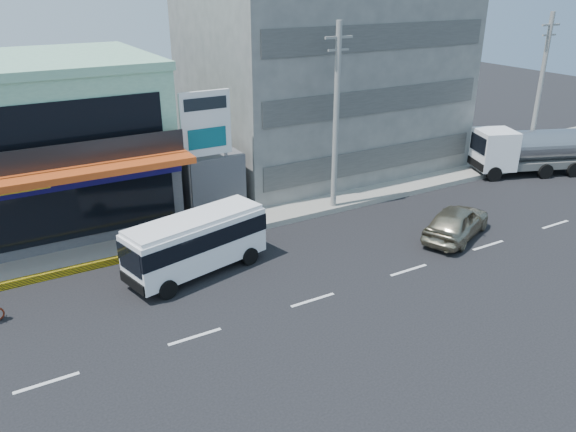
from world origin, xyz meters
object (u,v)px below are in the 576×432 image
object	(u,v)px
utility_pole_far	(540,91)
sedan	(457,222)
billboard	(206,131)
utility_pole_near	(336,119)
concrete_building	(321,60)
satellite_dish	(203,147)
shop_building	(33,147)
tanker_truck	(528,150)
minibus	(196,240)

from	to	relation	value
utility_pole_far	sedan	distance (m)	14.66
billboard	sedan	bearing A→B (deg)	-38.16
utility_pole_far	utility_pole_near	bearing A→B (deg)	180.00
concrete_building	satellite_dish	distance (m)	11.30
shop_building	satellite_dish	size ratio (longest dim) A/B	8.27
billboard	satellite_dish	bearing A→B (deg)	74.48
satellite_dish	tanker_truck	world-z (taller)	satellite_dish
concrete_building	satellite_dish	xyz separation A→B (m)	(-10.00, -4.00, -3.42)
tanker_truck	shop_building	bearing A→B (deg)	165.23
concrete_building	utility_pole_near	size ratio (longest dim) A/B	1.60
billboard	utility_pole_near	distance (m)	6.75
utility_pole_near	tanker_truck	world-z (taller)	utility_pole_near
billboard	tanker_truck	distance (m)	21.44
shop_building	concrete_building	size ratio (longest dim) A/B	0.77
satellite_dish	shop_building	bearing A→B (deg)	159.79
concrete_building	tanker_truck	xyz separation A→B (m)	(10.50, -8.57, -5.39)
shop_building	utility_pole_near	size ratio (longest dim) A/B	1.24
concrete_building	utility_pole_near	bearing A→B (deg)	-117.76
shop_building	minibus	size ratio (longest dim) A/B	1.90
shop_building	utility_pole_far	bearing A→B (deg)	-12.31
utility_pole_near	sedan	bearing A→B (deg)	-60.79
shop_building	sedan	world-z (taller)	shop_building
concrete_building	utility_pole_far	xyz separation A→B (m)	(12.00, -7.60, -1.85)
utility_pole_near	tanker_truck	size ratio (longest dim) A/B	1.27
billboard	tanker_truck	bearing A→B (deg)	-7.51
billboard	utility_pole_far	xyz separation A→B (m)	(22.50, -1.80, 0.22)
utility_pole_near	minibus	bearing A→B (deg)	-162.20
utility_pole_near	tanker_truck	distance (m)	14.96
concrete_building	satellite_dish	world-z (taller)	concrete_building
satellite_dish	billboard	world-z (taller)	billboard
satellite_dish	minibus	distance (m)	7.50
satellite_dish	billboard	size ratio (longest dim) A/B	0.22
shop_building	utility_pole_near	xyz separation A→B (m)	(14.00, -6.55, 1.15)
shop_building	billboard	world-z (taller)	shop_building
shop_building	minibus	bearing A→B (deg)	-62.64
billboard	utility_pole_near	size ratio (longest dim) A/B	0.69
concrete_building	utility_pole_near	world-z (taller)	concrete_building
tanker_truck	concrete_building	bearing A→B (deg)	140.79
concrete_building	billboard	size ratio (longest dim) A/B	2.32
shop_building	tanker_truck	bearing A→B (deg)	-14.77
minibus	sedan	xyz separation A→B (m)	(12.40, -2.98, -0.73)
concrete_building	billboard	world-z (taller)	concrete_building
satellite_dish	utility_pole_near	distance (m)	7.17
utility_pole_near	sedan	distance (m)	8.02
utility_pole_near	minibus	world-z (taller)	utility_pole_near
minibus	concrete_building	bearing A→B (deg)	38.77
billboard	minibus	size ratio (longest dim) A/B	1.06
satellite_dish	sedan	size ratio (longest dim) A/B	0.31
minibus	tanker_truck	xyz separation A→B (m)	(23.60, 1.95, 0.05)
satellite_dish	utility_pole_near	world-z (taller)	utility_pole_near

